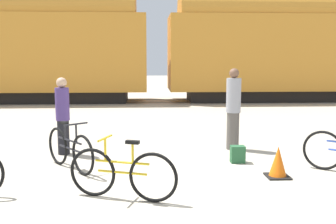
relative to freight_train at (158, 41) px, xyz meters
The scene contains 10 objects.
ground_plane 12.98m from the freight_train, 90.00° to the right, with size 80.00×80.00×0.00m, color #B2A893.
freight_train is the anchor object (origin of this frame).
rail_near 2.93m from the freight_train, 90.00° to the right, with size 37.19×0.07×0.01m, color #4C4238.
rail_far 2.93m from the freight_train, 90.00° to the left, with size 37.19×0.07×0.01m, color #4C4238.
bicycle_black 12.07m from the freight_train, 99.55° to the right, with size 1.11×1.37×0.92m.
bicycle_yellow 13.52m from the freight_train, 93.82° to the right, with size 1.63×0.61×0.92m.
person_in_grey 10.44m from the freight_train, 81.94° to the right, with size 0.33×0.33×1.85m.
person_in_purple 10.87m from the freight_train, 102.61° to the right, with size 0.30×0.30×1.67m.
backpack 11.71m from the freight_train, 83.51° to the right, with size 0.28×0.20×0.34m.
traffic_cone 12.71m from the freight_train, 81.82° to the right, with size 0.40×0.40×0.55m.
Camera 1 is at (-0.50, -6.23, 2.08)m, focal length 42.00 mm.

